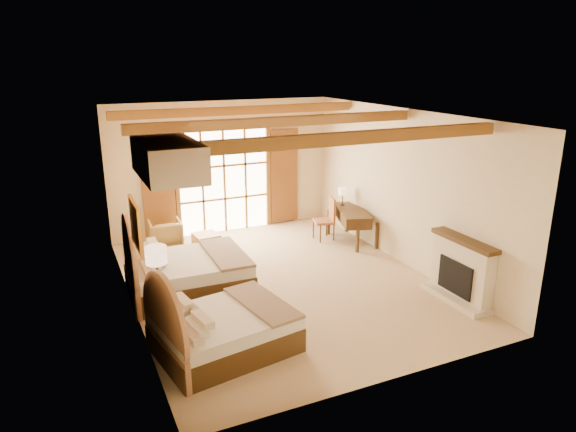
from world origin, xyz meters
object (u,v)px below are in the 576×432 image
nightstand (165,322)px  bed_near (215,329)px  armchair (165,234)px  bed_far (180,271)px  desk (352,224)px

nightstand → bed_near: bearing=-48.0°
nightstand → armchair: bearing=79.7°
bed_near → nightstand: bearing=120.8°
bed_near → nightstand: (-0.60, 0.70, -0.11)m
bed_near → bed_far: (-0.01, 2.19, 0.04)m
bed_far → nightstand: (-0.58, -1.49, -0.15)m
bed_near → bed_far: bearing=80.6°
bed_near → desk: bearing=27.7°
bed_near → nightstand: size_ratio=3.89×
bed_near → bed_far: 2.19m
bed_far → armchair: size_ratio=3.02×
nightstand → desk: (4.91, 2.60, 0.14)m
bed_near → desk: size_ratio=1.38×
nightstand → armchair: size_ratio=0.77×
bed_far → armchair: 2.49m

